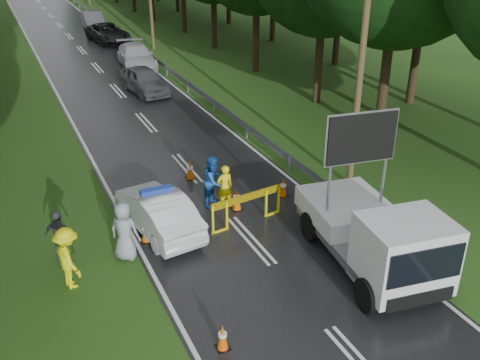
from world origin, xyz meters
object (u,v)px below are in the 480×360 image
police_sedan (158,211)px  barrier (247,201)px  officer (225,187)px  civilian (213,181)px  queue_car_fourth (93,21)px  queue_car_third (108,33)px  work_truck (377,235)px  queue_car_second (136,56)px  queue_car_first (144,80)px

police_sedan → barrier: bearing=155.5°
officer → barrier: bearing=98.5°
civilian → queue_car_fourth: size_ratio=0.39×
barrier → queue_car_third: queue_car_third is taller
work_truck → queue_car_second: (-0.00, 25.94, -0.41)m
police_sedan → work_truck: work_truck is taller
work_truck → officer: 5.79m
barrier → queue_car_second: bearing=76.7°
queue_car_third → queue_car_fourth: (-0.00, 6.26, 0.04)m
barrier → queue_car_third: (2.26, 31.09, -0.10)m
officer → police_sedan: bearing=10.3°
queue_car_first → queue_car_third: 15.15m
work_truck → queue_car_second: 25.94m
civilian → queue_car_fourth: bearing=42.6°
queue_car_first → queue_car_fourth: size_ratio=0.92×
police_sedan → queue_car_first: 15.63m
work_truck → queue_car_fourth: work_truck is taller
barrier → queue_car_first: size_ratio=0.61×
officer → civilian: size_ratio=0.87×
barrier → civilian: bearing=98.0°
work_truck → officer: size_ratio=3.52×
barrier → queue_car_second: queue_car_second is taller
queue_car_fourth → queue_car_third: bearing=-87.4°
civilian → queue_car_fourth: civilian is taller
queue_car_second → work_truck: bearing=-85.0°
work_truck → barrier: bearing=126.9°
barrier → civilian: 1.78m
officer → queue_car_second: 20.82m
queue_car_first → queue_car_third: queue_car_first is taller
officer → civilian: (-0.27, 0.38, 0.12)m
barrier → civilian: size_ratio=1.45×
queue_car_second → queue_car_third: bearing=94.6°
barrier → queue_car_fourth: bearing=78.9°
civilian → queue_car_third: size_ratio=0.35×
officer → queue_car_fourth: size_ratio=0.34×
officer → queue_car_third: (2.47, 29.76, -0.06)m
queue_car_first → queue_car_second: size_ratio=0.83×
queue_car_first → queue_car_fourth: (1.22, 21.36, 0.04)m
queue_car_first → queue_car_third: bearing=78.9°
barrier → queue_car_second: 22.12m
police_sedan → queue_car_second: queue_car_second is taller
queue_car_third → queue_car_second: bearing=-96.6°
barrier → queue_car_second: size_ratio=0.51×
officer → queue_car_second: (2.40, 20.68, -0.04)m
police_sedan → officer: (2.58, 0.49, 0.11)m
work_truck → queue_car_first: work_truck is taller
queue_car_first → work_truck: bearing=-93.1°
police_sedan → civilian: 2.48m
work_truck → queue_car_second: bearing=97.8°
barrier → queue_car_second: (2.19, 22.02, -0.08)m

